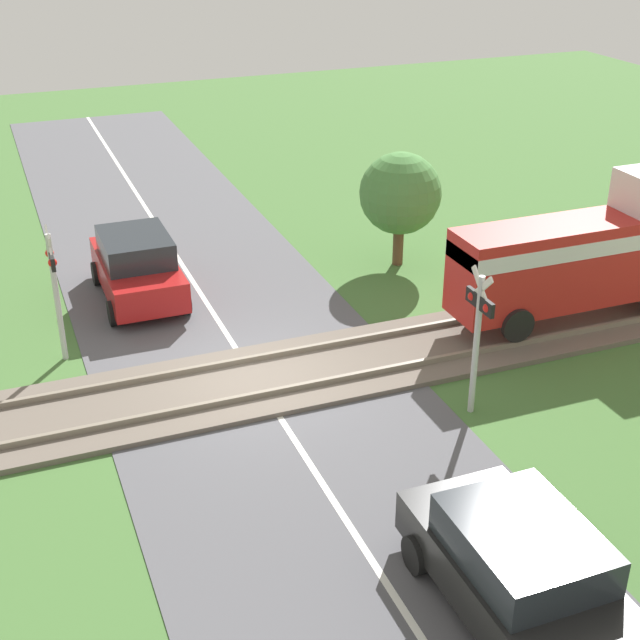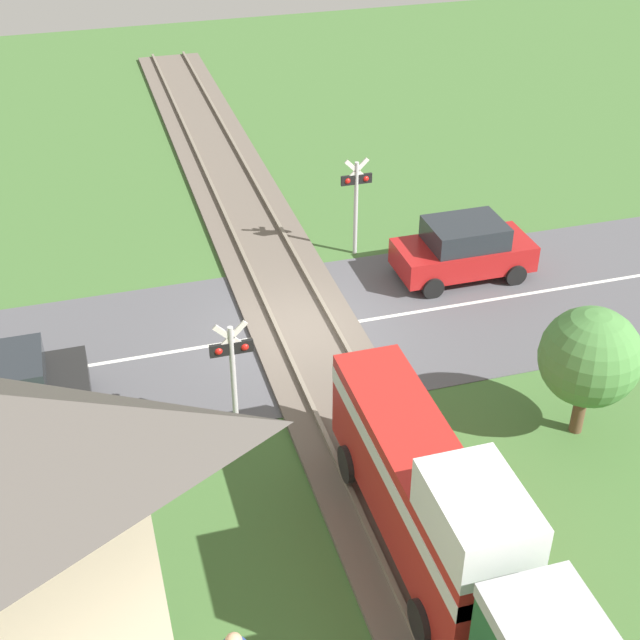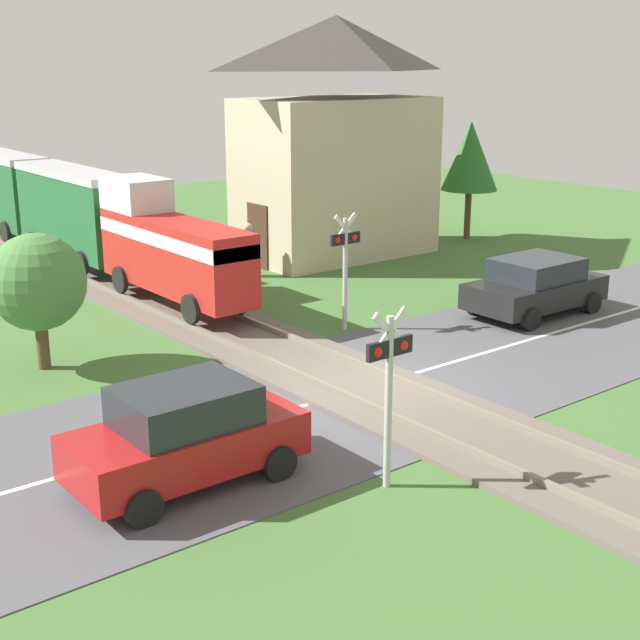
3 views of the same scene
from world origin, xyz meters
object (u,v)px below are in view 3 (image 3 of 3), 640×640
object	(u,v)px
crossing_signal_east_approach	(345,256)
pedestrian_by_station	(249,252)
crossing_signal_west_approach	(389,375)
train	(72,211)
car_near_crossing	(186,434)
station_building	(336,142)
car_far_side	(535,285)

from	to	relation	value
crossing_signal_east_approach	pedestrian_by_station	xyz separation A→B (m)	(1.30, 6.27, -1.14)
crossing_signal_west_approach	pedestrian_by_station	size ratio (longest dim) A/B	1.75
train	car_near_crossing	size ratio (longest dim) A/B	5.11
crossing_signal_east_approach	station_building	size ratio (longest dim) A/B	0.37
car_near_crossing	crossing_signal_east_approach	world-z (taller)	crossing_signal_east_approach
crossing_signal_west_approach	crossing_signal_east_approach	distance (m)	8.66
train	crossing_signal_east_approach	size ratio (longest dim) A/B	6.49
train	pedestrian_by_station	bearing A→B (deg)	-50.10
car_near_crossing	crossing_signal_east_approach	size ratio (longest dim) A/B	1.27
car_near_crossing	pedestrian_by_station	world-z (taller)	pedestrian_by_station
crossing_signal_west_approach	crossing_signal_east_approach	bearing A→B (deg)	54.69
car_far_side	station_building	size ratio (longest dim) A/B	0.50
pedestrian_by_station	crossing_signal_east_approach	bearing A→B (deg)	-101.70
pedestrian_by_station	train	bearing A→B (deg)	129.90
train	crossing_signal_west_approach	world-z (taller)	train
station_building	crossing_signal_east_approach	bearing A→B (deg)	-127.67
crossing_signal_west_approach	pedestrian_by_station	world-z (taller)	crossing_signal_west_approach
train	crossing_signal_east_approach	distance (m)	11.11
crossing_signal_east_approach	station_building	xyz separation A→B (m)	(5.49, 7.11, 1.99)
pedestrian_by_station	car_near_crossing	bearing A→B (deg)	-127.93
car_far_side	station_building	bearing A→B (deg)	86.22
car_near_crossing	pedestrian_by_station	xyz separation A→B (m)	(8.76, 11.25, -0.08)
train	pedestrian_by_station	distance (m)	6.03
car_near_crossing	crossing_signal_east_approach	xyz separation A→B (m)	(7.47, 4.97, 1.06)
car_near_crossing	crossing_signal_east_approach	distance (m)	9.03
station_building	pedestrian_by_station	bearing A→B (deg)	-168.73
crossing_signal_west_approach	train	bearing A→B (deg)	82.03
crossing_signal_west_approach	pedestrian_by_station	distance (m)	14.80
car_far_side	station_building	xyz separation A→B (m)	(0.61, 9.20, 3.09)
train	car_near_crossing	bearing A→B (deg)	-107.44
train	station_building	size ratio (longest dim) A/B	2.41
train	pedestrian_by_station	size ratio (longest dim) A/B	11.34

